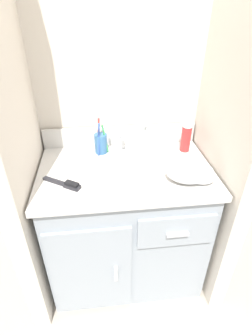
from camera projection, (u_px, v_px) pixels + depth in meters
ground_plane at (126, 266)px, 1.66m from camera, size 6.00×6.00×0.00m
wall_back at (118, 76)px, 1.33m from camera, size 1.01×0.08×2.20m
wall_left at (7, 99)px, 1.02m from camera, size 0.08×0.61×2.20m
wall_right at (234, 91)px, 1.11m from camera, size 0.08×0.61×2.20m
vanity at (125, 222)px, 1.45m from camera, size 0.83×0.55×0.74m
backsplash at (120, 135)px, 1.45m from camera, size 0.83×0.02×0.11m
sink_faucet at (122, 144)px, 1.37m from camera, size 0.09×0.09×0.14m
toothbrush_cup at (101, 142)px, 1.37m from camera, size 0.08×0.11×0.20m
soap_dispenser at (144, 139)px, 1.39m from camera, size 0.06×0.06×0.15m
shaving_cream_can at (186, 137)px, 1.37m from camera, size 0.05×0.05×0.16m
hairbrush at (66, 184)px, 1.14m from camera, size 0.18×0.13×0.03m
hand_towel at (192, 172)px, 1.17m from camera, size 0.22×0.16×0.08m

